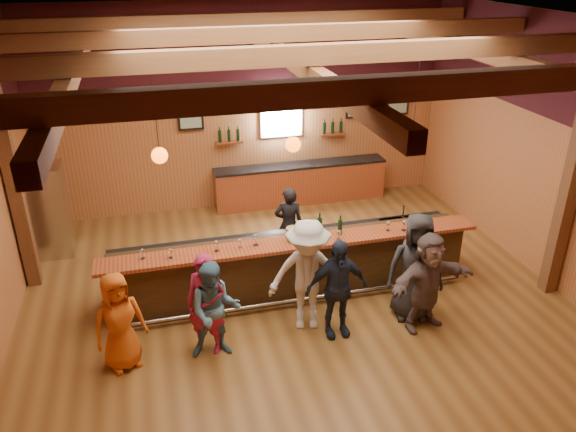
# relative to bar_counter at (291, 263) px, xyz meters

# --- Properties ---
(room) EXTENTS (9.04, 9.00, 4.52)m
(room) POSITION_rel_bar_counter_xyz_m (-0.02, -0.09, 2.69)
(room) COLOR brown
(room) RESTS_ON ground
(bar_counter) EXTENTS (6.30, 1.07, 1.11)m
(bar_counter) POSITION_rel_bar_counter_xyz_m (0.00, 0.00, 0.00)
(bar_counter) COLOR black
(bar_counter) RESTS_ON ground
(back_bar_cabinet) EXTENTS (4.00, 0.52, 0.95)m
(back_bar_cabinet) POSITION_rel_bar_counter_xyz_m (1.18, 3.57, -0.05)
(back_bar_cabinet) COLOR maroon
(back_bar_cabinet) RESTS_ON ground
(window) EXTENTS (0.95, 0.09, 0.95)m
(window) POSITION_rel_bar_counter_xyz_m (0.78, 3.80, 1.53)
(window) COLOR silver
(window) RESTS_ON room
(framed_pictures) EXTENTS (5.35, 0.05, 0.45)m
(framed_pictures) POSITION_rel_bar_counter_xyz_m (1.65, 3.79, 1.58)
(framed_pictures) COLOR black
(framed_pictures) RESTS_ON room
(wine_shelves) EXTENTS (3.00, 0.18, 0.30)m
(wine_shelves) POSITION_rel_bar_counter_xyz_m (0.78, 3.73, 1.10)
(wine_shelves) COLOR maroon
(wine_shelves) RESTS_ON room
(pendant_lights) EXTENTS (4.24, 0.24, 1.37)m
(pendant_lights) POSITION_rel_bar_counter_xyz_m (-0.02, -0.15, 2.19)
(pendant_lights) COLOR black
(pendant_lights) RESTS_ON room
(stainless_fridge) EXTENTS (0.70, 0.70, 1.80)m
(stainless_fridge) POSITION_rel_bar_counter_xyz_m (-4.12, 2.45, 0.38)
(stainless_fridge) COLOR silver
(stainless_fridge) RESTS_ON ground
(customer_orange) EXTENTS (0.85, 0.71, 1.49)m
(customer_orange) POSITION_rel_bar_counter_xyz_m (-2.82, -1.31, 0.22)
(customer_orange) COLOR #BF4E12
(customer_orange) RESTS_ON ground
(customer_redvest) EXTENTS (0.68, 0.59, 1.58)m
(customer_redvest) POSITION_rel_bar_counter_xyz_m (-1.61, -1.27, 0.27)
(customer_redvest) COLOR maroon
(customer_redvest) RESTS_ON ground
(customer_denim) EXTENTS (0.80, 0.65, 1.52)m
(customer_denim) POSITION_rel_bar_counter_xyz_m (-1.50, -1.40, 0.24)
(customer_denim) COLOR teal
(customer_denim) RESTS_ON ground
(customer_white) EXTENTS (1.31, 0.95, 1.84)m
(customer_white) POSITION_rel_bar_counter_xyz_m (-0.04, -1.08, 0.40)
(customer_white) COLOR beige
(customer_white) RESTS_ON ground
(customer_navy) EXTENTS (0.95, 0.40, 1.62)m
(customer_navy) POSITION_rel_bar_counter_xyz_m (0.34, -1.38, 0.29)
(customer_navy) COLOR #1C2539
(customer_navy) RESTS_ON ground
(customer_brown) EXTENTS (1.58, 0.79, 1.63)m
(customer_brown) POSITION_rel_bar_counter_xyz_m (1.73, -1.55, 0.29)
(customer_brown) COLOR #614F4E
(customer_brown) RESTS_ON ground
(customer_dark) EXTENTS (1.01, 0.80, 1.80)m
(customer_dark) POSITION_rel_bar_counter_xyz_m (1.68, -1.25, 0.38)
(customer_dark) COLOR black
(customer_dark) RESTS_ON ground
(bartender) EXTENTS (0.59, 0.44, 1.48)m
(bartender) POSITION_rel_bar_counter_xyz_m (0.23, 1.03, 0.22)
(bartender) COLOR black
(bartender) RESTS_ON ground
(ice_bucket) EXTENTS (0.22, 0.22, 0.24)m
(ice_bucket) POSITION_rel_bar_counter_xyz_m (-0.05, -0.29, 0.71)
(ice_bucket) COLOR brown
(ice_bucket) RESTS_ON bar_counter
(bottle_a) EXTENTS (0.08, 0.08, 0.38)m
(bottle_a) POSITION_rel_bar_counter_xyz_m (0.44, -0.17, 0.74)
(bottle_a) COLOR black
(bottle_a) RESTS_ON bar_counter
(bottle_b) EXTENTS (0.07, 0.07, 0.34)m
(bottle_b) POSITION_rel_bar_counter_xyz_m (0.77, -0.25, 0.72)
(bottle_b) COLOR black
(bottle_b) RESTS_ON bar_counter
(glass_a) EXTENTS (0.07, 0.07, 0.17)m
(glass_a) POSITION_rel_bar_counter_xyz_m (-2.42, -0.26, 0.71)
(glass_a) COLOR silver
(glass_a) RESTS_ON bar_counter
(glass_b) EXTENTS (0.07, 0.07, 0.17)m
(glass_b) POSITION_rel_bar_counter_xyz_m (-2.01, -0.35, 0.71)
(glass_b) COLOR silver
(glass_b) RESTS_ON bar_counter
(glass_c) EXTENTS (0.08, 0.08, 0.19)m
(glass_c) POSITION_rel_bar_counter_xyz_m (-1.30, -0.31, 0.72)
(glass_c) COLOR silver
(glass_c) RESTS_ON bar_counter
(glass_d) EXTENTS (0.07, 0.07, 0.16)m
(glass_d) POSITION_rel_bar_counter_xyz_m (-0.92, -0.30, 0.70)
(glass_d) COLOR silver
(glass_d) RESTS_ON bar_counter
(glass_e) EXTENTS (0.09, 0.09, 0.20)m
(glass_e) POSITION_rel_bar_counter_xyz_m (-0.66, -0.28, 0.73)
(glass_e) COLOR silver
(glass_e) RESTS_ON bar_counter
(glass_f) EXTENTS (0.08, 0.08, 0.17)m
(glass_f) POSITION_rel_bar_counter_xyz_m (0.68, -0.43, 0.71)
(glass_f) COLOR silver
(glass_f) RESTS_ON bar_counter
(glass_g) EXTENTS (0.07, 0.07, 0.17)m
(glass_g) POSITION_rel_bar_counter_xyz_m (1.60, -0.33, 0.71)
(glass_g) COLOR silver
(glass_g) RESTS_ON bar_counter
(glass_h) EXTENTS (0.09, 0.09, 0.20)m
(glass_h) POSITION_rel_bar_counter_xyz_m (1.85, -0.41, 0.73)
(glass_h) COLOR silver
(glass_h) RESTS_ON bar_counter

